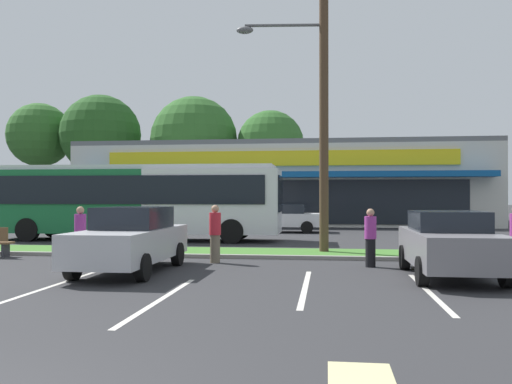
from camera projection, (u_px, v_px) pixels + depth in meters
name	position (u px, v px, depth m)	size (l,w,h in m)	color
grass_median	(230.00, 252.00, 18.23)	(56.00, 2.20, 0.12)	#427A2D
curb_lip	(223.00, 256.00, 17.02)	(56.00, 0.24, 0.12)	gray
parking_stripe_1	(49.00, 287.00, 11.63)	(0.12, 4.80, 0.01)	silver
parking_stripe_2	(161.00, 299.00, 10.26)	(0.12, 4.80, 0.01)	silver
parking_stripe_3	(305.00, 287.00, 11.62)	(0.12, 4.80, 0.01)	silver
parking_stripe_4	(429.00, 292.00, 11.05)	(0.12, 4.80, 0.01)	silver
storefront_building	(286.00, 185.00, 40.85)	(27.26, 14.98, 5.51)	beige
tree_far_left	(40.00, 135.00, 50.90)	(5.88, 5.88, 10.53)	#473323
tree_left	(101.00, 135.00, 49.53)	(7.18, 7.18, 11.04)	#473323
tree_mid_left	(194.00, 140.00, 49.49)	(7.83, 7.83, 10.88)	#473323
tree_mid	(270.00, 144.00, 48.52)	(5.89, 5.89, 9.49)	#473323
utility_pole	(320.00, 84.00, 18.05)	(3.05, 2.40, 10.50)	#4C3826
city_bus	(137.00, 200.00, 23.93)	(12.58, 2.81, 3.25)	#196638
car_0	(131.00, 239.00, 13.97)	(1.88, 4.68, 1.65)	#B7B7BC
car_1	(449.00, 243.00, 13.03)	(1.95, 4.31, 1.57)	slate
car_2	(281.00, 218.00, 29.31)	(4.63, 2.00, 1.46)	silver
pedestrian_near_bench	(370.00, 238.00, 14.93)	(0.32, 0.32, 1.59)	black
pedestrian_by_pole	(80.00, 235.00, 15.70)	(0.33, 0.33, 1.63)	#726651
pedestrian_far	(215.00, 234.00, 15.88)	(0.34, 0.34, 1.67)	#726651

